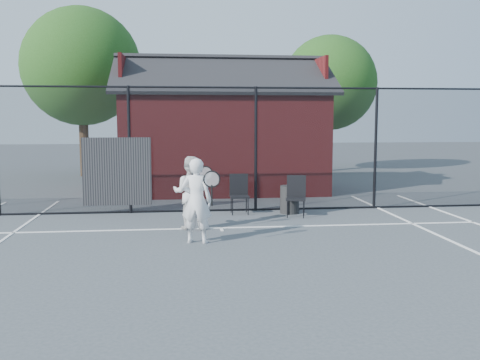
{
  "coord_description": "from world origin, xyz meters",
  "views": [
    {
      "loc": [
        -0.83,
        -7.76,
        2.25
      ],
      "look_at": [
        0.29,
        2.08,
        1.1
      ],
      "focal_mm": 40.0,
      "sensor_mm": 36.0,
      "label": 1
    }
  ],
  "objects": [
    {
      "name": "ground",
      "position": [
        0.0,
        0.0,
        0.0
      ],
      "size": [
        80.0,
        80.0,
        0.0
      ],
      "primitive_type": "plane",
      "color": "#42484B",
      "rests_on": "ground"
    },
    {
      "name": "court_lines",
      "position": [
        0.0,
        -1.32,
        0.01
      ],
      "size": [
        11.02,
        18.0,
        0.01
      ],
      "color": "white",
      "rests_on": "ground"
    },
    {
      "name": "fence",
      "position": [
        -0.3,
        5.0,
        1.45
      ],
      "size": [
        22.04,
        3.0,
        3.0
      ],
      "color": "black",
      "rests_on": "ground"
    },
    {
      "name": "clubhouse",
      "position": [
        0.5,
        9.0,
        1.61
      ],
      "size": [
        6.5,
        4.36,
        4.19
      ],
      "color": "maroon",
      "rests_on": "ground"
    },
    {
      "name": "tree_left",
      "position": [
        -4.5,
        13.5,
        4.19
      ],
      "size": [
        4.48,
        4.48,
        6.44
      ],
      "color": "#2F2112",
      "rests_on": "ground"
    },
    {
      "name": "tree_right",
      "position": [
        5.5,
        14.5,
        3.71
      ],
      "size": [
        3.97,
        3.97,
        5.7
      ],
      "color": "#2F2112",
      "rests_on": "ground"
    },
    {
      "name": "player_front",
      "position": [
        -0.54,
        1.77,
        0.77
      ],
      "size": [
        0.73,
        0.58,
        1.54
      ],
      "color": "white",
      "rests_on": "ground"
    },
    {
      "name": "player_back",
      "position": [
        -0.63,
        3.02,
        0.74
      ],
      "size": [
        0.86,
        0.72,
        1.49
      ],
      "color": "silver",
      "rests_on": "ground"
    },
    {
      "name": "chair_left",
      "position": [
        0.56,
        4.6,
        0.46
      ],
      "size": [
        0.44,
        0.46,
        0.91
      ],
      "primitive_type": "cube",
      "rotation": [
        0.0,
        0.0,
        -0.01
      ],
      "color": "black",
      "rests_on": "ground"
    },
    {
      "name": "chair_right",
      "position": [
        1.8,
        4.1,
        0.46
      ],
      "size": [
        0.54,
        0.55,
        0.91
      ],
      "primitive_type": "cube",
      "rotation": [
        0.0,
        0.0,
        -0.26
      ],
      "color": "black",
      "rests_on": "ground"
    },
    {
      "name": "waste_bin",
      "position": [
        1.75,
        4.56,
        0.33
      ],
      "size": [
        0.53,
        0.53,
        0.66
      ],
      "primitive_type": "cylinder",
      "rotation": [
        0.0,
        0.0,
        -0.2
      ],
      "color": "#242424",
      "rests_on": "ground"
    }
  ]
}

